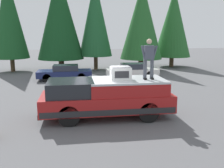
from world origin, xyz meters
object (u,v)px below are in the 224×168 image
object	(u,v)px
pickup_truck	(107,97)
compressor_unit	(120,73)
parked_car_navy	(65,72)
parked_car_white	(132,71)
person_on_truck_bed	(149,58)

from	to	relation	value
pickup_truck	compressor_unit	distance (m)	1.20
parked_car_navy	compressor_unit	bearing A→B (deg)	-163.76
parked_car_white	parked_car_navy	bearing A→B (deg)	92.04
pickup_truck	parked_car_navy	size ratio (longest dim) A/B	1.35
compressor_unit	pickup_truck	bearing A→B (deg)	83.75
parked_car_white	pickup_truck	bearing A→B (deg)	160.78
pickup_truck	parked_car_white	xyz separation A→B (m)	(9.33, -3.25, -0.29)
pickup_truck	parked_car_white	distance (m)	9.89
pickup_truck	person_on_truck_bed	xyz separation A→B (m)	(-0.16, -1.75, 1.68)
pickup_truck	compressor_unit	bearing A→B (deg)	-96.25
person_on_truck_bed	parked_car_white	size ratio (longest dim) A/B	0.41
compressor_unit	person_on_truck_bed	xyz separation A→B (m)	(-0.10, -1.18, 0.62)
compressor_unit	person_on_truck_bed	size ratio (longest dim) A/B	0.50
pickup_truck	person_on_truck_bed	bearing A→B (deg)	-95.34
person_on_truck_bed	parked_car_navy	size ratio (longest dim) A/B	0.41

